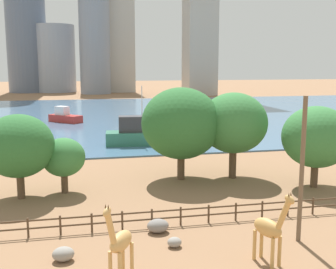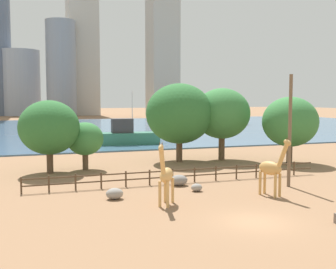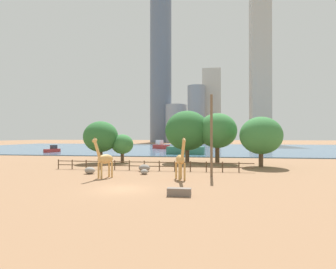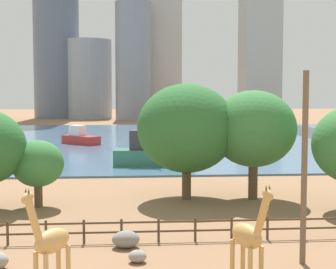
# 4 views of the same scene
# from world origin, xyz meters

# --- Properties ---
(ground_plane) EXTENTS (400.00, 400.00, 0.00)m
(ground_plane) POSITION_xyz_m (0.00, 80.00, 0.00)
(ground_plane) COLOR #8C6647
(harbor_water) EXTENTS (180.00, 86.00, 0.20)m
(harbor_water) POSITION_xyz_m (0.00, 77.00, 0.10)
(harbor_water) COLOR #476B8C
(harbor_water) RESTS_ON ground
(giraffe_tall) EXTENTS (1.49, 2.79, 4.47)m
(giraffe_tall) POSITION_xyz_m (4.51, 5.36, 2.08)
(giraffe_tall) COLOR tan
(giraffe_tall) RESTS_ON ground
(giraffe_companion) EXTENTS (1.92, 2.50, 4.44)m
(giraffe_companion) POSITION_xyz_m (-3.73, 5.33, 2.06)
(giraffe_companion) COLOR tan
(giraffe_companion) RESTS_ON ground
(utility_pole) EXTENTS (0.28, 0.28, 9.13)m
(utility_pole) POSITION_xyz_m (7.71, 7.85, 4.57)
(utility_pole) COLOR brown
(utility_pole) RESTS_ON ground
(boulder_near_fence) EXTENTS (1.44, 1.19, 0.89)m
(boulder_near_fence) POSITION_xyz_m (-0.67, 11.07, 0.45)
(boulder_near_fence) COLOR gray
(boulder_near_fence) RESTS_ON ground
(boulder_by_pole) EXTENTS (0.87, 0.80, 0.60)m
(boulder_by_pole) POSITION_xyz_m (-0.10, 8.62, 0.30)
(boulder_by_pole) COLOR gray
(boulder_by_pole) RESTS_ON ground
(boulder_small) EXTENTS (1.24, 1.07, 0.80)m
(boulder_small) POSITION_xyz_m (-6.66, 8.15, 0.40)
(boulder_small) COLOR gray
(boulder_small) RESTS_ON ground
(enclosure_fence) EXTENTS (26.12, 0.14, 1.30)m
(enclosure_fence) POSITION_xyz_m (-0.40, 12.00, 0.76)
(enclosure_fence) COLOR #4C3826
(enclosure_fence) RESTS_ON ground
(tree_left_large) EXTENTS (7.57, 7.57, 8.88)m
(tree_left_large) POSITION_xyz_m (3.96, 23.48, 5.46)
(tree_left_large) COLOR brown
(tree_left_large) RESTS_ON ground
(tree_center_broad) EXTENTS (3.69, 3.69, 4.80)m
(tree_center_broad) POSITION_xyz_m (-6.93, 21.39, 3.11)
(tree_center_broad) COLOR brown
(tree_center_broad) RESTS_ON ground
(tree_right_tall) EXTENTS (6.12, 6.12, 7.37)m
(tree_right_tall) POSITION_xyz_m (15.13, 18.41, 4.60)
(tree_right_tall) COLOR brown
(tree_right_tall) RESTS_ON ground
(tree_left_small) EXTENTS (6.49, 6.49, 8.36)m
(tree_left_small) POSITION_xyz_m (9.04, 22.96, 5.42)
(tree_left_small) COLOR brown
(tree_left_small) RESTS_ON ground
(tree_right_small) EXTENTS (5.77, 5.77, 7.03)m
(tree_right_small) POSITION_xyz_m (-10.42, 20.54, 4.41)
(tree_right_small) COLOR brown
(tree_right_small) RESTS_ON ground
(boat_tug) EXTENTS (9.19, 4.09, 8.02)m
(boat_tug) POSITION_xyz_m (2.19, 41.21, 1.53)
(boat_tug) COLOR #337259
(boat_tug) RESTS_ON harbor_water
(boat_barge) EXTENTS (6.51, 6.48, 2.97)m
(boat_barge) POSITION_xyz_m (-8.11, 66.97, 1.21)
(boat_barge) COLOR #B22D28
(boat_barge) RESTS_ON harbor_water
(skyline_block_central) EXTENTS (11.56, 11.56, 37.36)m
(skyline_block_central) POSITION_xyz_m (1.42, 149.96, 18.68)
(skyline_block_central) COLOR gray
(skyline_block_central) RESTS_ON ground
(skyline_tower_glass) EXTENTS (16.63, 16.63, 26.84)m
(skyline_tower_glass) POSITION_xyz_m (-14.27, 164.52, 13.42)
(skyline_tower_glass) COLOR #939EAD
(skyline_tower_glass) RESTS_ON ground
(skyline_block_right) EXTENTS (12.31, 13.36, 49.84)m
(skyline_block_right) POSITION_xyz_m (11.18, 160.40, 24.92)
(skyline_block_right) COLOR #B7B2A8
(skyline_block_right) RESTS_ON ground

